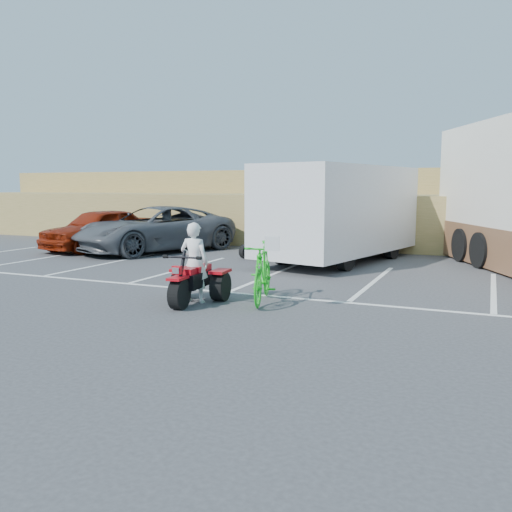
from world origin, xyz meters
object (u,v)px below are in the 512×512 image
at_px(quad_atv_green, 282,258).
at_px(rider, 194,262).
at_px(grey_pickup, 155,229).
at_px(cargo_trailer, 340,210).
at_px(red_trike_atv, 192,303).
at_px(green_dirt_bike, 263,272).
at_px(quad_atv_blue, 264,258).
at_px(red_car, 99,229).

bearing_deg(quad_atv_green, rider, -83.44).
relative_size(grey_pickup, cargo_trailer, 0.87).
relative_size(red_trike_atv, rider, 0.97).
bearing_deg(red_trike_atv, green_dirt_bike, 24.78).
xyz_separation_m(rider, quad_atv_blue, (-1.28, 6.75, -0.81)).
xyz_separation_m(red_trike_atv, rider, (-0.01, 0.15, 0.81)).
distance_m(quad_atv_blue, quad_atv_green, 0.58).
xyz_separation_m(cargo_trailer, quad_atv_blue, (-2.42, -0.26, -1.60)).
xyz_separation_m(green_dirt_bike, grey_pickup, (-6.86, 6.37, 0.20)).
bearing_deg(red_trike_atv, rider, 90.00).
xyz_separation_m(rider, red_car, (-7.86, 6.64, -0.04)).
xyz_separation_m(red_trike_atv, quad_atv_blue, (-1.30, 6.90, 0.00)).
relative_size(rider, grey_pickup, 0.28).
bearing_deg(rider, quad_atv_blue, -83.92).
bearing_deg(green_dirt_bike, cargo_trailer, 76.55).
relative_size(green_dirt_bike, quad_atv_blue, 1.53).
relative_size(red_trike_atv, green_dirt_bike, 0.77).
xyz_separation_m(grey_pickup, red_car, (-2.26, -0.29, -0.05)).
relative_size(red_trike_atv, red_car, 0.35).
xyz_separation_m(red_trike_atv, quad_atv_green, (-0.80, 7.21, 0.00)).
xyz_separation_m(grey_pickup, quad_atv_blue, (4.31, -0.17, -0.81)).
relative_size(red_car, quad_atv_green, 3.01).
bearing_deg(green_dirt_bike, quad_atv_blue, 97.74).
xyz_separation_m(red_trike_atv, red_car, (-7.87, 6.79, 0.77)).
height_order(grey_pickup, quad_atv_green, grey_pickup).
distance_m(cargo_trailer, quad_atv_blue, 2.91).
relative_size(quad_atv_blue, quad_atv_green, 0.90).
distance_m(green_dirt_bike, quad_atv_blue, 6.73).
relative_size(rider, quad_atv_green, 1.09).
bearing_deg(cargo_trailer, red_car, -164.19).
relative_size(red_trike_atv, grey_pickup, 0.27).
distance_m(red_car, cargo_trailer, 9.04).
distance_m(rider, green_dirt_bike, 1.39).
bearing_deg(cargo_trailer, grey_pickup, -165.83).
xyz_separation_m(red_trike_atv, green_dirt_bike, (1.25, 0.70, 0.61)).
distance_m(grey_pickup, cargo_trailer, 6.78).
relative_size(red_trike_atv, cargo_trailer, 0.23).
height_order(grey_pickup, quad_atv_blue, grey_pickup).
bearing_deg(cargo_trailer, red_trike_atv, -85.46).
height_order(red_trike_atv, cargo_trailer, cargo_trailer).
height_order(green_dirt_bike, cargo_trailer, cargo_trailer).
distance_m(green_dirt_bike, quad_atv_green, 6.84).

